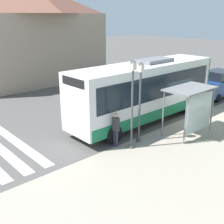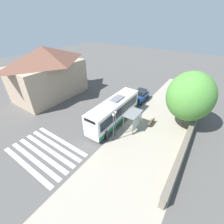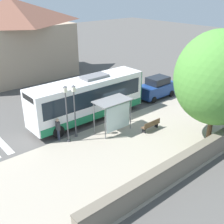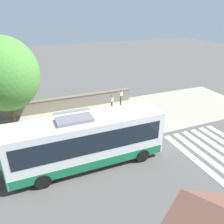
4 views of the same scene
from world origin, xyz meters
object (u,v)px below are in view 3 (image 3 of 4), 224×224
at_px(pedestrian, 58,128).
at_px(shade_tree, 218,78).
at_px(bench, 151,125).
at_px(street_lamp_far, 74,107).
at_px(street_lamp_near, 66,110).
at_px(bus, 88,98).
at_px(parked_car_behind_bus, 157,88).
at_px(bus_shelter, 114,106).

xyz_separation_m(pedestrian, shade_tree, (-7.20, -8.74, 3.75)).
height_order(bench, shade_tree, shade_tree).
distance_m(street_lamp_far, shade_tree, 10.37).
height_order(street_lamp_near, street_lamp_far, street_lamp_near).
bearing_deg(shade_tree, bench, 31.22).
relative_size(bus, street_lamp_far, 2.49).
bearing_deg(street_lamp_far, bus, -53.36).
bearing_deg(street_lamp_far, shade_tree, -132.60).
relative_size(bus, parked_car_behind_bus, 2.49).
bearing_deg(bench, parked_car_behind_bus, -51.79).
xyz_separation_m(bus, shade_tree, (-8.75, -4.87, 2.86)).
distance_m(bus_shelter, street_lamp_near, 3.80).
bearing_deg(shade_tree, street_lamp_far, 47.40).
xyz_separation_m(pedestrian, street_lamp_near, (-0.66, -0.44, 1.55)).
distance_m(pedestrian, street_lamp_near, 1.74).
bearing_deg(parked_car_behind_bus, shade_tree, 156.60).
bearing_deg(parked_car_behind_bus, bus, 88.13).
distance_m(bus, street_lamp_far, 3.25).
bearing_deg(bus_shelter, street_lamp_near, 75.49).
bearing_deg(bus_shelter, bench, -127.57).
distance_m(bench, shade_tree, 6.20).
bearing_deg(street_lamp_far, street_lamp_near, 108.75).
relative_size(bus, street_lamp_near, 2.36).
height_order(shade_tree, parked_car_behind_bus, shade_tree).
relative_size(bus, shade_tree, 1.28).
bearing_deg(street_lamp_near, shade_tree, -128.24).
height_order(street_lamp_far, shade_tree, shade_tree).
height_order(bus_shelter, bench, bus_shelter).
relative_size(pedestrian, parked_car_behind_bus, 0.43).
bearing_deg(parked_car_behind_bus, street_lamp_near, 99.15).
height_order(pedestrian, shade_tree, shade_tree).
bearing_deg(street_lamp_far, pedestrian, 74.52).
height_order(bus_shelter, pedestrian, bus_shelter).
distance_m(bus, shade_tree, 10.41).
distance_m(bus_shelter, parked_car_behind_bus, 8.88).
bearing_deg(pedestrian, street_lamp_near, -146.16).
distance_m(bus, bench, 5.79).
relative_size(pedestrian, bench, 1.00).
distance_m(street_lamp_near, parked_car_behind_bus, 12.23).
xyz_separation_m(bus_shelter, street_lamp_near, (0.94, 3.65, 0.45)).
relative_size(street_lamp_near, shade_tree, 0.54).
bearing_deg(pedestrian, street_lamp_far, -105.48).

